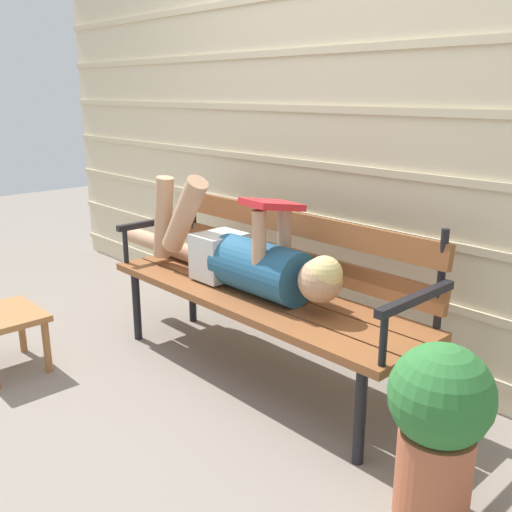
% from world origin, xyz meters
% --- Properties ---
extents(ground_plane, '(12.00, 12.00, 0.00)m').
position_xyz_m(ground_plane, '(0.00, 0.00, 0.00)').
color(ground_plane, gray).
extents(house_siding, '(5.38, 0.08, 2.53)m').
position_xyz_m(house_siding, '(0.00, 0.66, 1.27)').
color(house_siding, beige).
rests_on(house_siding, ground).
extents(park_bench, '(1.75, 0.51, 0.84)m').
position_xyz_m(park_bench, '(0.00, 0.18, 0.47)').
color(park_bench, brown).
rests_on(park_bench, ground).
extents(reclining_person, '(1.68, 0.27, 0.53)m').
position_xyz_m(reclining_person, '(-0.12, 0.10, 0.59)').
color(reclining_person, '#23567A').
extents(footstool, '(0.40, 0.32, 0.30)m').
position_xyz_m(footstool, '(-0.89, -0.76, 0.25)').
color(footstool, '#9E6638').
rests_on(footstool, ground).
extents(potted_plant, '(0.33, 0.33, 0.61)m').
position_xyz_m(potted_plant, '(1.11, -0.14, 0.35)').
color(potted_plant, '#AD5B3D').
rests_on(potted_plant, ground).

